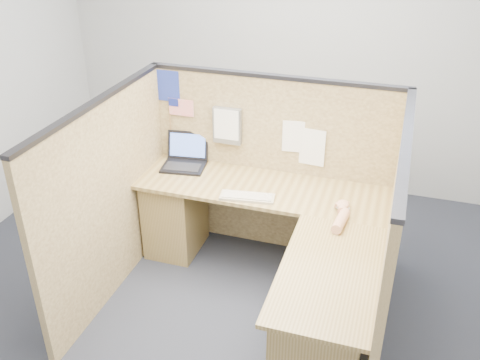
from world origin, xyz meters
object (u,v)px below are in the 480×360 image
(laptop, at_px, (186,158))
(mouse, at_px, (343,207))
(l_desk, at_px, (270,255))
(keyboard, at_px, (247,197))

(laptop, height_order, mouse, laptop)
(l_desk, bearing_deg, mouse, 27.26)
(l_desk, height_order, keyboard, keyboard)
(keyboard, bearing_deg, laptop, 141.56)
(mouse, bearing_deg, l_desk, -152.74)
(l_desk, height_order, laptop, laptop)
(l_desk, distance_m, mouse, 0.63)
(l_desk, xyz_separation_m, keyboard, (-0.24, 0.19, 0.35))
(l_desk, bearing_deg, keyboard, 141.49)
(laptop, xyz_separation_m, keyboard, (0.65, -0.38, -0.05))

